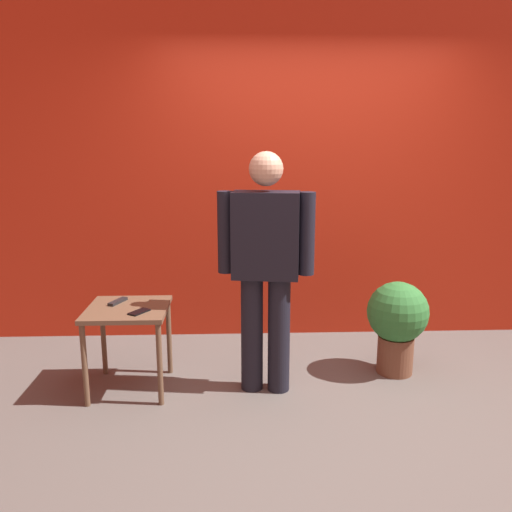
# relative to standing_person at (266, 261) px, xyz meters

# --- Properties ---
(ground_plane) EXTENTS (12.00, 12.00, 0.00)m
(ground_plane) POSITION_rel_standing_person_xyz_m (0.42, -0.43, -0.90)
(ground_plane) COLOR #59544F
(back_wall_red) EXTENTS (6.06, 0.12, 3.24)m
(back_wall_red) POSITION_rel_standing_person_xyz_m (0.42, 1.11, 0.72)
(back_wall_red) COLOR red
(back_wall_red) RESTS_ON ground_plane
(standing_person) EXTENTS (0.64, 0.27, 1.61)m
(standing_person) POSITION_rel_standing_person_xyz_m (0.00, 0.00, 0.00)
(standing_person) COLOR black
(standing_person) RESTS_ON ground_plane
(side_table) EXTENTS (0.53, 0.53, 0.59)m
(side_table) POSITION_rel_standing_person_xyz_m (-0.92, 0.04, -0.40)
(side_table) COLOR brown
(side_table) RESTS_ON ground_plane
(cell_phone) EXTENTS (0.14, 0.16, 0.01)m
(cell_phone) POSITION_rel_standing_person_xyz_m (-0.82, -0.07, -0.31)
(cell_phone) COLOR black
(cell_phone) RESTS_ON side_table
(tv_remote) EXTENTS (0.11, 0.17, 0.02)m
(tv_remote) POSITION_rel_standing_person_xyz_m (-1.01, 0.14, -0.31)
(tv_remote) COLOR black
(tv_remote) RESTS_ON side_table
(potted_plant) EXTENTS (0.44, 0.44, 0.69)m
(potted_plant) POSITION_rel_standing_person_xyz_m (0.97, 0.22, -0.49)
(potted_plant) COLOR brown
(potted_plant) RESTS_ON ground_plane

